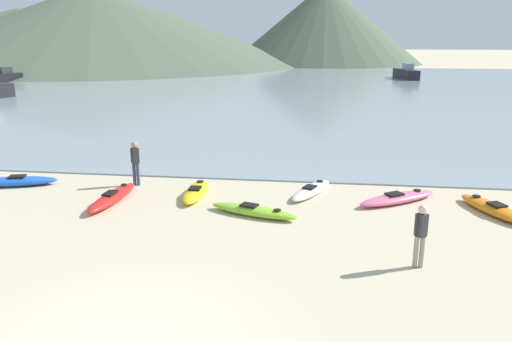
% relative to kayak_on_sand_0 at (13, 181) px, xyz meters
% --- Properties ---
extents(bay_water, '(160.00, 70.00, 0.06)m').
position_rel_kayak_on_sand_0_xyz_m(bay_water, '(7.83, 36.85, -0.14)').
color(bay_water, gray).
rests_on(bay_water, ground_plane).
extents(far_hill_left, '(72.14, 72.14, 10.67)m').
position_rel_kayak_on_sand_0_xyz_m(far_hill_left, '(-48.82, 79.60, 5.16)').
color(far_hill_left, '#4C5B47').
rests_on(far_hill_left, ground_plane).
extents(far_hill_midleft, '(77.47, 77.47, 14.66)m').
position_rel_kayak_on_sand_0_xyz_m(far_hill_midleft, '(-31.47, 76.46, 7.16)').
color(far_hill_midleft, '#4C5B47').
rests_on(far_hill_midleft, ground_plane).
extents(far_hill_midright, '(38.17, 38.17, 15.41)m').
position_rel_kayak_on_sand_0_xyz_m(far_hill_midright, '(11.17, 87.49, 7.53)').
color(far_hill_midright, '#4C5B47').
rests_on(far_hill_midright, ground_plane).
extents(kayak_on_sand_0, '(3.25, 1.58, 0.39)m').
position_rel_kayak_on_sand_0_xyz_m(kayak_on_sand_0, '(0.00, 0.00, 0.00)').
color(kayak_on_sand_0, blue).
rests_on(kayak_on_sand_0, ground_plane).
extents(kayak_on_sand_1, '(0.82, 3.20, 0.39)m').
position_rel_kayak_on_sand_0_xyz_m(kayak_on_sand_1, '(4.43, -1.30, 0.00)').
color(kayak_on_sand_1, red).
rests_on(kayak_on_sand_1, ground_plane).
extents(kayak_on_sand_2, '(1.70, 2.82, 0.31)m').
position_rel_kayak_on_sand_0_xyz_m(kayak_on_sand_2, '(11.02, 0.52, -0.04)').
color(kayak_on_sand_2, white).
rests_on(kayak_on_sand_2, ground_plane).
extents(kayak_on_sand_3, '(2.98, 2.37, 0.35)m').
position_rel_kayak_on_sand_0_xyz_m(kayak_on_sand_3, '(13.92, -0.07, -0.02)').
color(kayak_on_sand_3, '#E5668C').
rests_on(kayak_on_sand_3, ground_plane).
extents(kayak_on_sand_4, '(1.84, 2.90, 0.37)m').
position_rel_kayak_on_sand_0_xyz_m(kayak_on_sand_4, '(16.74, -0.77, -0.01)').
color(kayak_on_sand_4, orange).
rests_on(kayak_on_sand_4, ground_plane).
extents(kayak_on_sand_5, '(0.82, 2.70, 0.34)m').
position_rel_kayak_on_sand_0_xyz_m(kayak_on_sand_5, '(7.04, -0.26, -0.02)').
color(kayak_on_sand_5, yellow).
rests_on(kayak_on_sand_5, ground_plane).
extents(kayak_on_sand_6, '(2.99, 1.53, 0.34)m').
position_rel_kayak_on_sand_0_xyz_m(kayak_on_sand_6, '(9.30, -1.94, -0.02)').
color(kayak_on_sand_6, '#8CCC2D').
rests_on(kayak_on_sand_6, ground_plane).
extents(person_near_foreground, '(0.32, 0.28, 1.58)m').
position_rel_kayak_on_sand_0_xyz_m(person_near_foreground, '(13.74, -4.96, 0.74)').
color(person_near_foreground, gray).
rests_on(person_near_foreground, ground_plane).
extents(person_near_waterline, '(0.34, 0.29, 1.66)m').
position_rel_kayak_on_sand_0_xyz_m(person_near_waterline, '(4.52, 0.69, 0.78)').
color(person_near_waterline, '#384260').
rests_on(person_near_waterline, ground_plane).
extents(moored_boat_0, '(3.48, 4.19, 1.73)m').
position_rel_kayak_on_sand_0_xyz_m(moored_boat_0, '(-26.17, 38.66, 0.50)').
color(moored_boat_0, black).
rests_on(moored_boat_0, bay_water).
extents(moored_boat_1, '(2.64, 5.88, 1.98)m').
position_rel_kayak_on_sand_0_xyz_m(moored_boat_1, '(21.68, 49.91, 0.58)').
color(moored_boat_1, black).
rests_on(moored_boat_1, bay_water).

